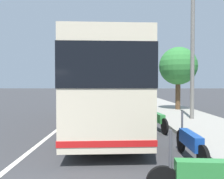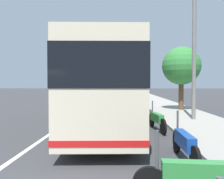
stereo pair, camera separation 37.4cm
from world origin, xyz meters
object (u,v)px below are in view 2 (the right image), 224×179
at_px(motorcycle_by_tree, 198,176).
at_px(roadside_tree_mid_block, 181,66).
at_px(car_far_distant, 90,93).
at_px(coach_bus, 104,85).
at_px(motorcycle_mid_row, 184,143).
at_px(motorcycle_angled, 157,120).
at_px(utility_pole, 194,47).
at_px(car_side_street, 114,93).

distance_m(motorcycle_by_tree, roadside_tree_mid_block, 13.79).
height_order(motorcycle_by_tree, car_far_distant, car_far_distant).
bearing_deg(motorcycle_by_tree, coach_bus, -70.29).
bearing_deg(coach_bus, motorcycle_mid_row, -158.19).
bearing_deg(motorcycle_angled, roadside_tree_mid_block, -30.88).
xyz_separation_m(motorcycle_by_tree, utility_pole, (8.45, -2.63, 3.66)).
bearing_deg(roadside_tree_mid_block, motorcycle_mid_row, 165.57).
xyz_separation_m(motorcycle_mid_row, utility_pole, (6.40, -2.29, 3.63)).
xyz_separation_m(car_side_street, roadside_tree_mid_block, (-17.03, -5.77, 2.69)).
distance_m(car_side_street, roadside_tree_mid_block, 18.18).
bearing_deg(roadside_tree_mid_block, motorcycle_angled, 157.51).
height_order(motorcycle_by_tree, motorcycle_mid_row, motorcycle_mid_row).
relative_size(car_side_street, utility_pole, 0.49).
bearing_deg(utility_pole, roadside_tree_mid_block, -6.72).
distance_m(motorcycle_angled, utility_pole, 5.00).
height_order(car_far_distant, roadside_tree_mid_block, roadside_tree_mid_block).
relative_size(motorcycle_mid_row, utility_pole, 0.29).
bearing_deg(car_side_street, roadside_tree_mid_block, -161.61).
bearing_deg(car_side_street, coach_bus, -179.41).
bearing_deg(utility_pole, motorcycle_mid_row, 160.28).
height_order(coach_bus, car_far_distant, coach_bus).
relative_size(motorcycle_by_tree, motorcycle_mid_row, 0.97).
relative_size(roadside_tree_mid_block, utility_pole, 0.60).
distance_m(motorcycle_by_tree, car_side_street, 30.23).
xyz_separation_m(coach_bus, motorcycle_mid_row, (-5.46, -2.57, -1.55)).
bearing_deg(car_far_distant, motorcycle_angled, 12.43).
bearing_deg(car_far_distant, roadside_tree_mid_block, 26.75).
relative_size(coach_bus, car_far_distant, 2.69).
xyz_separation_m(motorcycle_mid_row, car_side_street, (28.07, 2.93, 0.25)).
bearing_deg(motorcycle_mid_row, coach_bus, 24.97).
xyz_separation_m(motorcycle_mid_row, roadside_tree_mid_block, (11.04, -2.84, 2.95)).
height_order(motorcycle_mid_row, car_side_street, car_side_street).
bearing_deg(motorcycle_by_tree, car_side_street, -81.93).
bearing_deg(motorcycle_angled, car_far_distant, 6.88).
height_order(motorcycle_mid_row, car_far_distant, car_far_distant).
bearing_deg(roadside_tree_mid_block, coach_bus, 135.88).
relative_size(motorcycle_angled, roadside_tree_mid_block, 0.47).
xyz_separation_m(motorcycle_by_tree, motorcycle_mid_row, (2.05, -0.34, 0.02)).
height_order(car_side_street, roadside_tree_mid_block, roadside_tree_mid_block).
distance_m(roadside_tree_mid_block, utility_pole, 4.72).
relative_size(motorcycle_angled, utility_pole, 0.28).
relative_size(motorcycle_angled, car_far_distant, 0.51).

